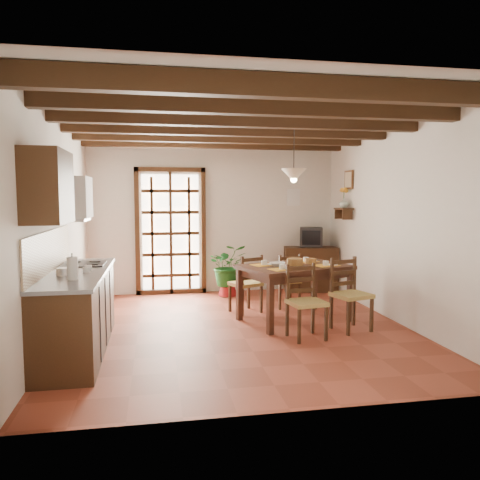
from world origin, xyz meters
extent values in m
plane|color=brown|center=(0.00, 0.00, 0.00)|extent=(5.00, 5.00, 0.00)
cube|color=silver|center=(0.00, 2.50, 1.40)|extent=(4.50, 0.02, 2.80)
cube|color=silver|center=(0.00, -2.50, 1.40)|extent=(4.50, 0.02, 2.80)
cube|color=silver|center=(-2.25, 0.00, 1.40)|extent=(0.02, 5.00, 2.80)
cube|color=silver|center=(2.25, 0.00, 1.40)|extent=(0.02, 5.00, 2.80)
cube|color=white|center=(0.00, 0.00, 2.80)|extent=(4.50, 5.00, 0.02)
cube|color=black|center=(0.00, -2.10, 2.69)|extent=(4.50, 0.14, 0.20)
cube|color=black|center=(0.00, -1.26, 2.69)|extent=(4.50, 0.14, 0.20)
cube|color=black|center=(0.00, -0.42, 2.69)|extent=(4.50, 0.14, 0.20)
cube|color=black|center=(0.00, 0.42, 2.69)|extent=(4.50, 0.14, 0.20)
cube|color=black|center=(0.00, 1.26, 2.69)|extent=(4.50, 0.14, 0.20)
cube|color=black|center=(0.00, 2.10, 2.69)|extent=(4.50, 0.14, 0.20)
cube|color=white|center=(-0.80, 2.49, 1.10)|extent=(1.01, 0.02, 2.11)
cube|color=#331E10|center=(-0.80, 2.44, 2.24)|extent=(1.26, 0.10, 0.08)
cube|color=#331E10|center=(-1.39, 2.44, 1.10)|extent=(0.08, 0.10, 2.28)
cube|color=#331E10|center=(-0.21, 2.44, 1.10)|extent=(0.08, 0.10, 2.28)
cube|color=#331E10|center=(-0.80, 2.42, 1.10)|extent=(1.01, 0.03, 2.02)
cube|color=#331E10|center=(-1.95, -0.60, 0.44)|extent=(0.60, 2.20, 0.88)
cube|color=slate|center=(-1.95, -0.60, 0.90)|extent=(0.64, 2.25, 0.04)
cube|color=tan|center=(-2.23, -0.60, 1.13)|extent=(0.02, 2.20, 0.50)
cube|color=#331E10|center=(-2.08, -1.30, 1.85)|extent=(0.35, 0.80, 0.70)
cube|color=white|center=(-2.05, -0.05, 1.75)|extent=(0.38, 0.60, 0.50)
cube|color=silver|center=(-2.05, -0.05, 1.48)|extent=(0.32, 0.55, 0.04)
cube|color=black|center=(-1.95, -0.05, 0.93)|extent=(0.50, 0.55, 0.02)
cylinder|color=white|center=(-1.90, -1.15, 1.03)|extent=(0.11, 0.11, 0.24)
cylinder|color=silver|center=(-2.05, -0.85, 0.95)|extent=(0.14, 0.14, 0.10)
cube|color=#3A1E12|center=(0.86, 0.23, 0.77)|extent=(1.69, 1.36, 0.05)
cube|color=#3A1E12|center=(0.86, 0.23, 0.69)|extent=(1.52, 1.22, 0.10)
cube|color=#3A1E12|center=(1.36, 0.84, 0.37)|extent=(0.09, 0.09, 0.74)
cube|color=#3A1E12|center=(0.09, 0.41, 0.37)|extent=(0.09, 0.09, 0.74)
cube|color=#3A1E12|center=(1.62, 0.06, 0.37)|extent=(0.09, 0.09, 0.74)
cube|color=#3A1E12|center=(0.35, -0.37, 0.37)|extent=(0.09, 0.09, 0.74)
cube|color=#AD9549|center=(0.75, -0.61, 0.45)|extent=(0.48, 0.46, 0.05)
cube|color=#331E10|center=(0.73, -0.44, 0.68)|extent=(0.42, 0.10, 0.46)
cube|color=#331E10|center=(0.75, -0.61, 0.23)|extent=(0.46, 0.44, 0.45)
cube|color=#AD9549|center=(1.45, -0.37, 0.47)|extent=(0.54, 0.52, 0.05)
cube|color=#331E10|center=(1.40, -0.20, 0.71)|extent=(0.43, 0.16, 0.48)
cube|color=#331E10|center=(1.45, -0.37, 0.24)|extent=(0.51, 0.50, 0.47)
cube|color=#AD9549|center=(0.26, 0.84, 0.44)|extent=(0.53, 0.52, 0.05)
cube|color=#331E10|center=(0.33, 0.69, 0.66)|extent=(0.39, 0.20, 0.45)
cube|color=#331E10|center=(0.26, 0.84, 0.22)|extent=(0.51, 0.50, 0.44)
cube|color=#AD9549|center=(0.96, 1.07, 0.43)|extent=(0.46, 0.44, 0.05)
cube|color=#331E10|center=(0.99, 0.92, 0.64)|extent=(0.40, 0.11, 0.44)
cube|color=#331E10|center=(0.96, 1.07, 0.21)|extent=(0.44, 0.42, 0.43)
cube|color=gold|center=(0.49, 0.00, 0.83)|extent=(0.33, 0.25, 0.01)
cube|color=gold|center=(1.22, 0.00, 0.83)|extent=(0.33, 0.25, 0.01)
cube|color=gold|center=(0.49, 0.46, 0.83)|extent=(0.33, 0.25, 0.01)
cube|color=gold|center=(1.22, 0.46, 0.83)|extent=(0.33, 0.25, 0.01)
cylinder|color=olive|center=(0.86, 0.23, 0.88)|extent=(0.23, 0.23, 0.09)
imported|color=white|center=(0.59, 0.20, 0.82)|extent=(0.24, 0.24, 0.05)
cube|color=#331E10|center=(1.77, 2.23, 0.41)|extent=(1.03, 0.60, 0.83)
cube|color=black|center=(1.77, 2.23, 1.02)|extent=(0.51, 0.48, 0.35)
cube|color=black|center=(1.77, 2.04, 1.02)|extent=(0.32, 0.12, 0.26)
cube|color=white|center=(1.50, 2.48, 1.75)|extent=(0.25, 0.03, 0.32)
cone|color=maroon|center=(0.18, 2.06, 0.11)|extent=(0.33, 0.33, 0.20)
imported|color=#144C19|center=(0.18, 2.06, 0.57)|extent=(1.77, 1.52, 1.93)
cube|color=#331E10|center=(2.14, 1.60, 1.55)|extent=(0.20, 0.42, 0.03)
cube|color=#331E10|center=(2.14, 1.43, 1.46)|extent=(0.18, 0.03, 0.18)
cube|color=#331E10|center=(2.14, 1.77, 1.46)|extent=(0.18, 0.03, 0.18)
imported|color=#B2BFB2|center=(2.14, 1.60, 1.65)|extent=(0.15, 0.15, 0.15)
sphere|color=gold|center=(2.14, 1.60, 1.86)|extent=(0.14, 0.14, 0.14)
cylinder|color=#144C19|center=(2.14, 1.60, 1.71)|extent=(0.01, 0.01, 0.28)
cube|color=brown|center=(2.23, 1.60, 2.05)|extent=(0.03, 0.32, 0.32)
cube|color=#C3B292|center=(2.21, 1.60, 2.05)|extent=(0.01, 0.26, 0.26)
cylinder|color=black|center=(0.86, 0.33, 2.45)|extent=(0.01, 0.01, 0.70)
cone|color=#F4E6C5|center=(0.86, 0.33, 2.08)|extent=(0.36, 0.36, 0.14)
sphere|color=#FFD88C|center=(0.86, 0.33, 2.00)|extent=(0.09, 0.09, 0.09)
camera|label=1|loc=(-1.07, -6.05, 1.75)|focal=35.00mm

